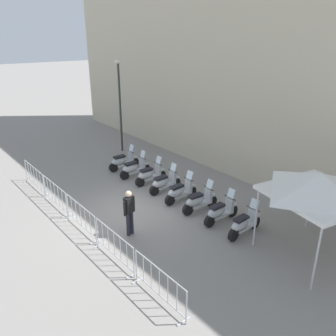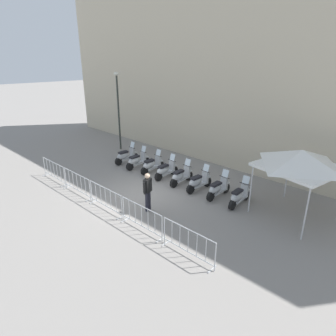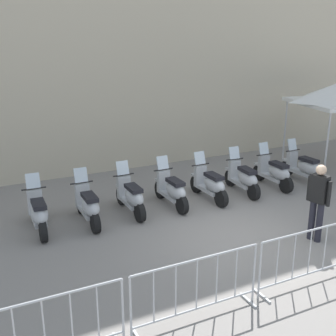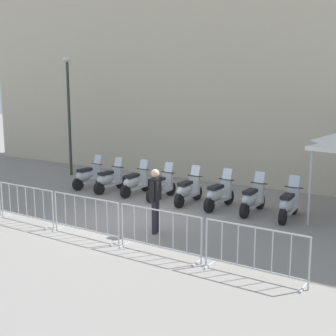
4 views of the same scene
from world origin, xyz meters
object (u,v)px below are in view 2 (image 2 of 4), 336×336
motorcycle_3 (166,170)px  barrier_segment_2 (106,199)px  motorcycle_5 (198,182)px  canopy_tent (301,159)px  motorcycle_6 (218,189)px  motorcycle_4 (181,176)px  motorcycle_2 (152,165)px  barrier_segment_3 (142,218)px  barrier_segment_0 (54,171)px  officer_near_row_end (148,190)px  motorcycle_0 (126,156)px  barrier_segment_1 (77,184)px  street_lamp (118,104)px  barrier_segment_4 (188,243)px  motorcycle_7 (239,196)px  motorcycle_1 (137,161)px

motorcycle_3 → barrier_segment_2: bearing=-70.9°
motorcycle_5 → canopy_tent: 4.92m
motorcycle_6 → motorcycle_4: bearing=-166.7°
motorcycle_2 → barrier_segment_3: 5.92m
barrier_segment_0 → officer_near_row_end: bearing=23.1°
motorcycle_0 → barrier_segment_1: bearing=-57.5°
motorcycle_5 → barrier_segment_0: 7.65m
motorcycle_0 → motorcycle_2: 2.27m
motorcycle_3 → motorcycle_6: same height
motorcycle_2 → barrier_segment_3: bearing=-35.6°
motorcycle_5 → motorcycle_0: bearing=-168.5°
barrier_segment_1 → officer_near_row_end: size_ratio=1.27×
motorcycle_3 → street_lamp: 6.68m
barrier_segment_2 → barrier_segment_3: size_ratio=1.00×
barrier_segment_4 → street_lamp: size_ratio=0.42×
barrier_segment_3 → barrier_segment_4: size_ratio=1.00×
motorcycle_4 → barrier_segment_4: 5.90m
street_lamp → officer_near_row_end: size_ratio=3.01×
barrier_segment_4 → officer_near_row_end: size_ratio=1.27×
motorcycle_2 → canopy_tent: size_ratio=0.59×
motorcycle_6 → motorcycle_7: bearing=11.3°
motorcycle_4 → motorcycle_1: bearing=-167.8°
motorcycle_1 → motorcycle_2: 1.14m
motorcycle_0 → barrier_segment_2: 5.86m
barrier_segment_3 → canopy_tent: canopy_tent is taller
motorcycle_3 → barrier_segment_3: 5.19m
motorcycle_0 → barrier_segment_2: size_ratio=0.79×
officer_near_row_end → barrier_segment_1: bearing=-150.0°
barrier_segment_0 → barrier_segment_1: 2.32m
motorcycle_0 → motorcycle_3: (3.33, 0.69, 0.00)m
barrier_segment_2 → canopy_tent: bearing=51.5°
barrier_segment_1 → barrier_segment_2: (2.27, 0.47, 0.00)m
motorcycle_5 → motorcycle_3: bearing=-168.7°
motorcycle_2 → barrier_segment_0: (-2.00, -4.85, 0.07)m
motorcycle_2 → motorcycle_1: bearing=-162.7°
motorcycle_5 → barrier_segment_3: (1.48, -4.08, 0.07)m
officer_near_row_end → barrier_segment_3: bearing=-40.3°
motorcycle_6 → barrier_segment_0: motorcycle_6 is taller
motorcycle_1 → motorcycle_6: (5.52, 1.24, 0.00)m
motorcycle_7 → barrier_segment_4: 4.38m
barrier_segment_1 → barrier_segment_4: (6.81, 1.41, 0.00)m
motorcycle_7 → barrier_segment_4: (1.53, -4.10, 0.07)m
motorcycle_7 → barrier_segment_4: size_ratio=0.78×
motorcycle_7 → officer_near_row_end: 4.08m
motorcycle_4 → motorcycle_6: bearing=13.3°
barrier_segment_1 → street_lamp: street_lamp is taller
barrier_segment_0 → barrier_segment_4: 9.27m
motorcycle_6 → barrier_segment_4: 4.69m
barrier_segment_3 → officer_near_row_end: 1.61m
barrier_segment_4 → street_lamp: (-12.05, 3.50, 2.66)m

